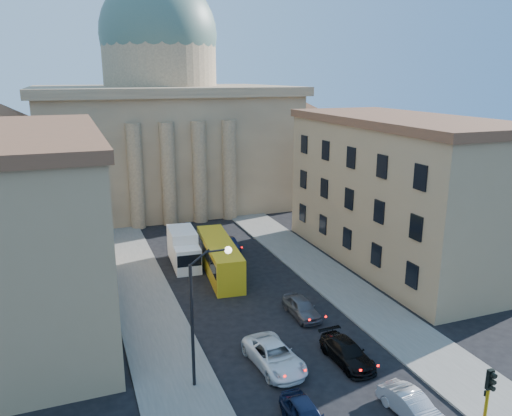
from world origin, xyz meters
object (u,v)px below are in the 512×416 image
Objects in this scene: street_lamp at (200,307)px; car_left_near at (306,416)px; traffic_light at (487,400)px; box_truck at (184,249)px; car_right_near at (412,406)px; city_bus at (219,256)px.

car_left_near is (4.23, -5.69, -4.57)m from street_lamp.
traffic_light is at bearing -28.33° from car_left_near.
box_truck is (-8.80, 30.33, -0.95)m from traffic_light.
street_lamp is 13.14m from car_right_near.
box_truck is at bearing 80.30° from street_lamp.
traffic_light is 0.37× the size of city_bus.
traffic_light is 9.31m from car_left_near.
street_lamp reaches higher than box_truck.
car_left_near is 6.05m from car_right_near.
city_bus is (6.17, 16.97, -3.58)m from street_lamp.
box_truck is (-6.66, 27.33, 0.93)m from car_right_near.
street_lamp is 8.44m from car_left_near.
traffic_light reaches higher than city_bus.
street_lamp is at bearing 140.82° from traffic_light.
street_lamp is at bearing 126.53° from car_left_near.
car_left_near is at bearing -53.35° from street_lamp.
car_left_near is at bearing 151.79° from traffic_light.
car_left_near is at bearing -84.89° from box_truck.
city_bus is 4.31m from box_truck.
car_left_near is 0.65× the size of box_truck.
traffic_light reaches higher than box_truck.
car_right_near is at bearing -72.85° from box_truck.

